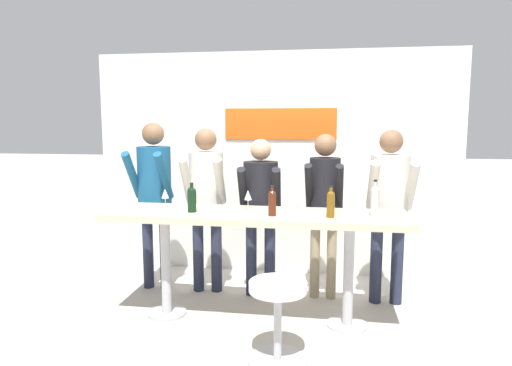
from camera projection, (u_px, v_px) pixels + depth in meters
name	position (u px, v px, depth m)	size (l,w,h in m)	color
ground_plane	(254.00, 320.00, 4.17)	(40.00, 40.00, 0.00)	#B2ADA3
back_wall	(274.00, 163.00, 5.43)	(4.29, 0.12, 2.61)	silver
tasting_table	(254.00, 227.00, 4.05)	(2.69, 0.66, 1.00)	beige
bar_stool	(278.00, 309.00, 3.39)	(0.45, 0.45, 0.62)	#B2B2B7
person_far_left	(154.00, 186.00, 4.83)	(0.42, 0.54, 1.79)	#23283D
person_left	(206.00, 192.00, 4.75)	(0.45, 0.56, 1.73)	#23283D
person_center_left	(261.00, 200.00, 4.64)	(0.44, 0.54, 1.63)	#23283D
person_center	(324.00, 197.00, 4.56)	(0.37, 0.50, 1.68)	gray
person_center_right	(389.00, 198.00, 4.42)	(0.44, 0.54, 1.73)	#23283D
wine_bottle_0	(331.00, 203.00, 3.81)	(0.07, 0.07, 0.27)	brown
wine_bottle_1	(272.00, 202.00, 3.88)	(0.07, 0.07, 0.26)	#4C1E0F
wine_bottle_2	(375.00, 199.00, 3.87)	(0.07, 0.07, 0.31)	#B7BCC1
wine_bottle_3	(192.00, 198.00, 4.04)	(0.08, 0.08, 0.26)	black
wine_glass_0	(165.00, 194.00, 4.27)	(0.07, 0.07, 0.18)	silver
wine_glass_1	(299.00, 199.00, 4.02)	(0.07, 0.07, 0.18)	silver
wine_glass_2	(248.00, 196.00, 4.18)	(0.07, 0.07, 0.18)	silver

